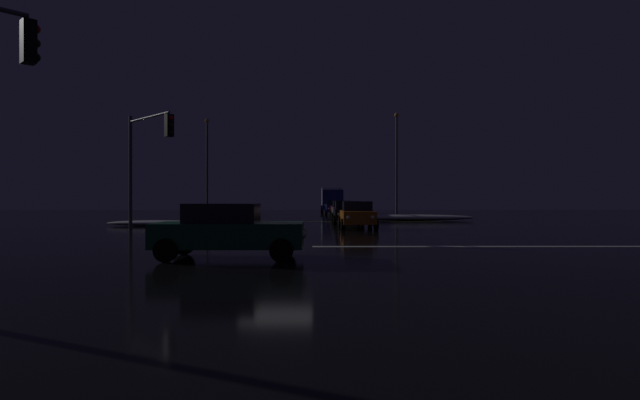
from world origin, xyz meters
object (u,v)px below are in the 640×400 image
object	(u,v)px
sedan_black	(347,212)
box_truck	(332,199)
sedan_gray	(343,210)
streetlamp_left_far	(207,160)
sedan_green_crossing	(228,230)
sedan_orange	(357,215)
streetlamp_right_far	(397,157)
sedan_blue	(334,207)
traffic_signal_nw	(146,149)
sedan_red	(341,209)

from	to	relation	value
sedan_black	box_truck	bearing A→B (deg)	90.55
sedan_gray	streetlamp_left_far	size ratio (longest dim) A/B	0.46
sedan_green_crossing	sedan_gray	bearing A→B (deg)	79.72
sedan_orange	streetlamp_left_far	size ratio (longest dim) A/B	0.46
streetlamp_right_far	sedan_gray	bearing A→B (deg)	-128.44
sedan_blue	streetlamp_left_far	bearing A→B (deg)	-155.35
sedan_orange	sedan_gray	world-z (taller)	same
sedan_gray	traffic_signal_nw	bearing A→B (deg)	-124.56
sedan_orange	sedan_red	size ratio (longest dim) A/B	1.00
sedan_red	sedan_gray	bearing A→B (deg)	-90.86
sedan_blue	sedan_black	bearing A→B (deg)	-89.41
sedan_gray	sedan_red	bearing A→B (deg)	89.14
sedan_orange	sedan_gray	xyz separation A→B (m)	(-0.14, 11.86, 0.00)
box_truck	sedan_green_crossing	size ratio (longest dim) A/B	1.91
sedan_black	sedan_blue	distance (m)	18.93
traffic_signal_nw	sedan_red	bearing A→B (deg)	63.85
sedan_gray	streetlamp_right_far	bearing A→B (deg)	51.56
streetlamp_right_far	sedan_orange	bearing A→B (deg)	-105.88
streetlamp_left_far	sedan_blue	bearing A→B (deg)	24.65
sedan_red	box_truck	xyz separation A→B (m)	(-0.44, 13.46, 0.91)
sedan_green_crossing	sedan_black	bearing A→B (deg)	76.78
sedan_gray	sedan_red	distance (m)	6.47
sedan_red	box_truck	bearing A→B (deg)	91.88
traffic_signal_nw	streetlamp_right_far	world-z (taller)	streetlamp_right_far
sedan_red	sedan_green_crossing	bearing A→B (deg)	-98.44
sedan_red	sedan_blue	size ratio (longest dim) A/B	1.00
sedan_blue	streetlamp_left_far	size ratio (longest dim) A/B	0.46
streetlamp_right_far	sedan_red	bearing A→B (deg)	-175.40
sedan_black	traffic_signal_nw	size ratio (longest dim) A/B	0.71
sedan_green_crossing	streetlamp_left_far	distance (m)	34.24
streetlamp_left_far	sedan_gray	bearing A→B (deg)	-28.54
sedan_black	streetlamp_right_far	distance (m)	15.18
sedan_blue	box_truck	world-z (taller)	box_truck
sedan_orange	traffic_signal_nw	size ratio (longest dim) A/B	0.71
sedan_black	traffic_signal_nw	bearing A→B (deg)	-139.06
sedan_orange	sedan_blue	world-z (taller)	same
streetlamp_left_far	sedan_orange	bearing A→B (deg)	-55.64
sedan_gray	sedan_red	size ratio (longest dim) A/B	1.00
sedan_orange	sedan_black	xyz separation A→B (m)	(-0.23, 5.51, 0.00)
streetlamp_right_far	sedan_green_crossing	bearing A→B (deg)	-107.20
sedan_red	streetlamp_left_far	xyz separation A→B (m)	(-12.78, 0.43, 4.60)
streetlamp_right_far	traffic_signal_nw	bearing A→B (deg)	-125.79
sedan_gray	box_truck	world-z (taller)	box_truck
sedan_orange	streetlamp_right_far	world-z (taller)	streetlamp_right_far
sedan_green_crossing	traffic_signal_nw	size ratio (longest dim) A/B	0.71
sedan_black	sedan_green_crossing	distance (m)	20.28
sedan_orange	sedan_red	distance (m)	18.32
traffic_signal_nw	streetlamp_left_far	bearing A→B (deg)	94.99
sedan_gray	sedan_green_crossing	distance (m)	26.52
sedan_orange	streetlamp_left_far	xyz separation A→B (m)	(-12.82, 18.76, 4.60)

